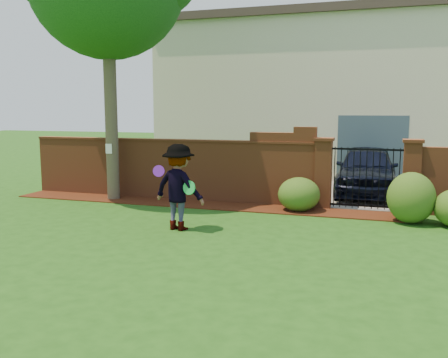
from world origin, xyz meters
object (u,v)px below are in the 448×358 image
(frisbee_purple, at_px, (159,171))
(frisbee_green, at_px, (189,188))
(car, at_px, (367,171))
(man, at_px, (178,187))

(frisbee_purple, xyz_separation_m, frisbee_green, (0.66, 0.09, -0.34))
(car, height_order, frisbee_purple, car)
(frisbee_purple, bearing_deg, frisbee_green, 7.62)
(man, bearing_deg, frisbee_purple, 51.42)
(frisbee_green, bearing_deg, car, 60.19)
(man, distance_m, frisbee_purple, 0.56)
(car, distance_m, frisbee_purple, 7.33)
(man, bearing_deg, car, -110.55)
(frisbee_purple, relative_size, frisbee_green, 0.83)
(car, xyz_separation_m, man, (-3.76, -5.80, 0.18))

